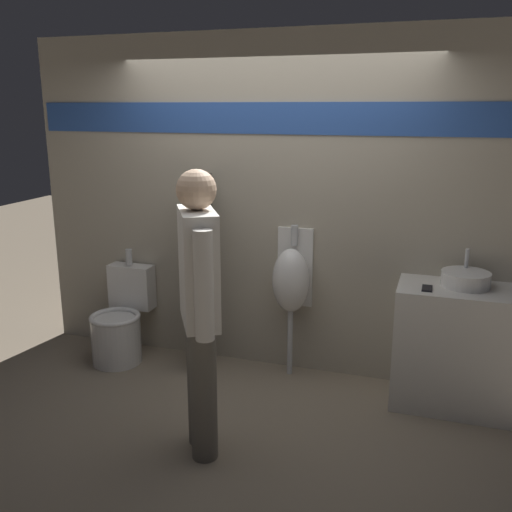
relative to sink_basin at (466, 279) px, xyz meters
The scene contains 9 objects.
ground_plane 1.81m from the sink_basin, 166.09° to the right, with size 16.00×16.00×0.00m, color gray.
display_wall 1.56m from the sink_basin, behind, with size 4.19×0.07×2.70m.
sink_counter 0.51m from the sink_basin, 45.84° to the right, with size 1.01×0.50×0.90m.
sink_basin is the anchor object (origin of this frame).
cell_phone 0.30m from the sink_basin, 148.86° to the right, with size 0.07×0.14×0.01m.
divider_near_counter 2.03m from the sink_basin, behind, with size 0.03×0.40×1.60m.
urinal_near_counter 1.30m from the sink_basin, behind, with size 0.30×0.27×1.23m.
toilet 2.83m from the sink_basin, behind, with size 0.43×0.59×0.93m.
person_in_vest 1.92m from the sink_basin, 143.36° to the right, with size 0.40×0.56×1.79m.
Camera 1 is at (1.29, -3.74, 2.13)m, focal length 40.00 mm.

